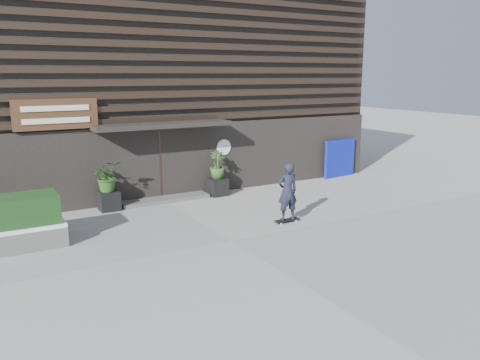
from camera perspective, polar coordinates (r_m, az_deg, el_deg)
ground at (r=12.38m, az=-1.11°, el=-7.20°), size 80.00×80.00×0.00m
entrance_step at (r=16.37m, az=-8.90°, el=-2.24°), size 3.00×0.80×0.12m
planter_pot_left at (r=15.57m, az=-15.19°, el=-2.37°), size 0.60×0.60×0.60m
bamboo_left at (r=15.40m, az=-15.36°, el=0.43°), size 0.86×0.75×0.96m
planter_pot_right at (r=16.89m, az=-2.66°, el=-0.81°), size 0.60×0.60×0.60m
bamboo_right at (r=16.73m, az=-2.69°, el=1.79°), size 0.54×0.54×0.96m
blue_tarp at (r=20.29m, az=11.68°, el=2.52°), size 1.64×0.31×1.53m
building at (r=20.95m, az=-14.68°, el=11.54°), size 18.00×11.00×8.00m
skateboarder at (r=13.66m, az=5.63°, el=-1.39°), size 0.78×0.47×1.74m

